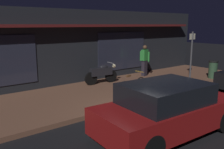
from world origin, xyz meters
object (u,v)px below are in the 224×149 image
(trash_bin, at_px, (213,69))
(parked_car_near, at_px, (167,109))
(motorcycle, at_px, (102,73))
(person_bystander, at_px, (145,60))
(sign_post, at_px, (191,52))
(bicycle_parked, at_px, (132,86))

(trash_bin, distance_m, parked_car_near, 7.42)
(motorcycle, bearing_deg, parked_car_near, -107.48)
(person_bystander, distance_m, sign_post, 2.45)
(person_bystander, bearing_deg, trash_bin, -47.83)
(person_bystander, bearing_deg, parked_car_near, -130.47)
(trash_bin, height_order, parked_car_near, parked_car_near)
(person_bystander, height_order, parked_car_near, person_bystander)
(trash_bin, bearing_deg, sign_post, 138.75)
(sign_post, height_order, trash_bin, sign_post)
(motorcycle, height_order, sign_post, sign_post)
(motorcycle, height_order, trash_bin, motorcycle)
(bicycle_parked, xyz_separation_m, person_bystander, (3.09, 2.40, 0.52))
(motorcycle, bearing_deg, person_bystander, 0.44)
(person_bystander, xyz_separation_m, parked_car_near, (-4.54, -5.32, -0.32))
(motorcycle, bearing_deg, sign_post, -22.82)
(sign_post, bearing_deg, trash_bin, -41.25)
(bicycle_parked, relative_size, person_bystander, 0.99)
(sign_post, relative_size, parked_car_near, 0.57)
(motorcycle, xyz_separation_m, person_bystander, (2.87, 0.02, 0.38))
(trash_bin, bearing_deg, person_bystander, 132.17)
(bicycle_parked, relative_size, sign_post, 0.69)
(motorcycle, xyz_separation_m, trash_bin, (5.25, -2.60, -0.03))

